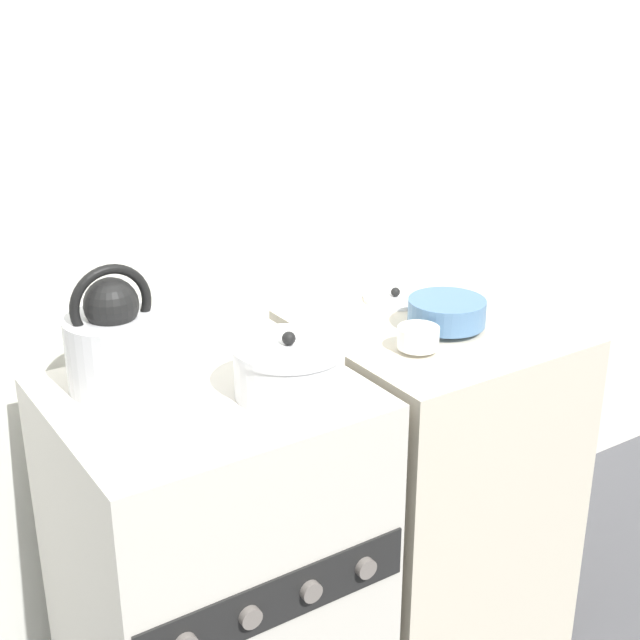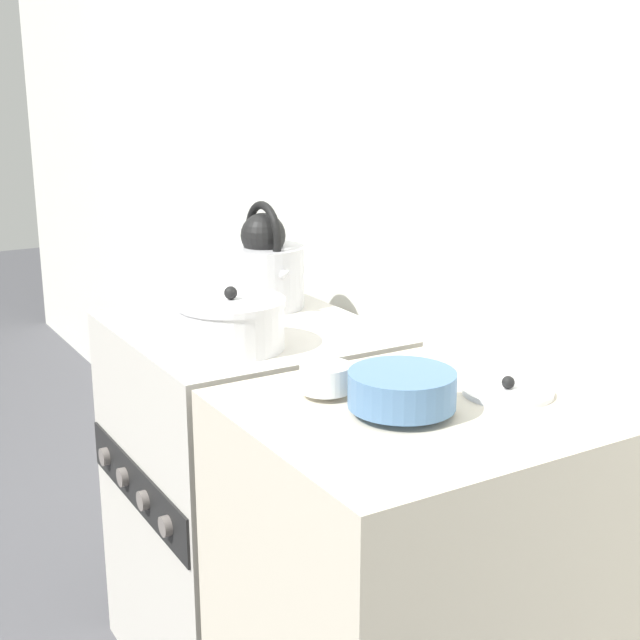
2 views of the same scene
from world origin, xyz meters
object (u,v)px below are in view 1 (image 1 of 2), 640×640
at_px(kettle, 116,341).
at_px(loose_pot_lid, 395,298).
at_px(stove, 216,570).
at_px(cooking_pot, 289,369).
at_px(enamel_bowl, 447,312).
at_px(small_ceramic_bowl, 418,338).

distance_m(kettle, loose_pot_lid, 0.80).
bearing_deg(stove, cooking_pot, -35.27).
bearing_deg(enamel_bowl, stove, 178.93).
bearing_deg(stove, loose_pot_lid, 17.98).
bearing_deg(kettle, small_ceramic_bowl, -17.76).
bearing_deg(cooking_pot, small_ceramic_bowl, 3.29).
bearing_deg(cooking_pot, enamel_bowl, 10.03).
relative_size(small_ceramic_bowl, loose_pot_lid, 0.57).
height_order(stove, kettle, kettle).
bearing_deg(kettle, loose_pot_lid, 6.42).
height_order(enamel_bowl, loose_pot_lid, enamel_bowl).
xyz_separation_m(cooking_pot, loose_pot_lid, (0.51, 0.31, -0.05)).
bearing_deg(cooking_pot, kettle, 141.40).
relative_size(stove, enamel_bowl, 4.78).
bearing_deg(enamel_bowl, loose_pot_lid, 84.85).
height_order(cooking_pot, loose_pot_lid, cooking_pot).
relative_size(cooking_pot, small_ceramic_bowl, 2.44).
bearing_deg(kettle, stove, -41.70).
height_order(kettle, loose_pot_lid, kettle).
bearing_deg(enamel_bowl, cooking_pot, -169.97).
relative_size(kettle, small_ceramic_bowl, 2.80).
xyz_separation_m(enamel_bowl, loose_pot_lid, (0.02, 0.22, -0.04)).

